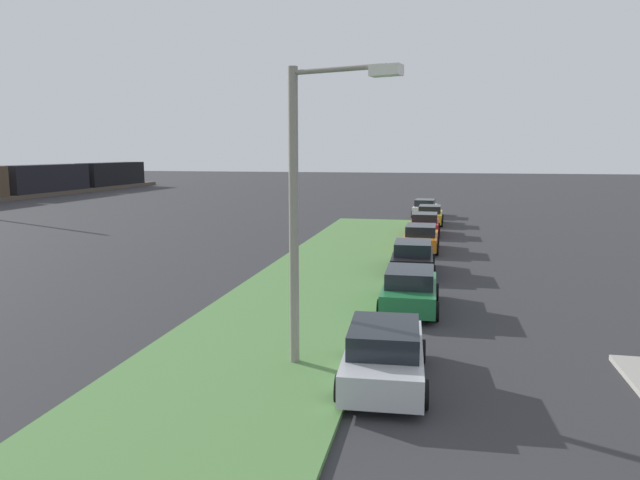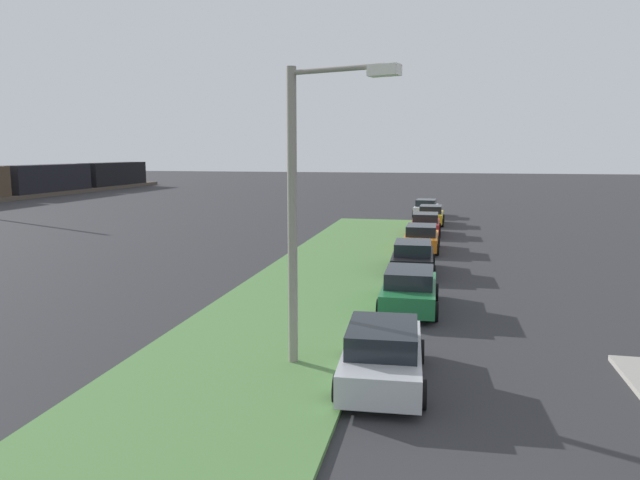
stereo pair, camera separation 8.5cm
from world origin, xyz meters
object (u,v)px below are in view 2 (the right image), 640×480
object	(u,v)px
parked_car_silver	(383,354)
parked_car_red	(425,224)
parked_car_black	(413,257)
parked_car_orange	(421,238)
parked_car_yellow	(431,215)
streetlight	(305,197)
parked_car_green	(409,289)
parked_car_white	(426,208)

from	to	relation	value
parked_car_silver	parked_car_red	xyz separation A→B (m)	(25.42, -0.27, 0.00)
parked_car_silver	parked_car_black	distance (m)	12.93
parked_car_black	parked_car_orange	xyz separation A→B (m)	(6.11, -0.17, 0.00)
parked_car_red	parked_car_yellow	size ratio (longest dim) A/B	0.99
parked_car_silver	streetlight	xyz separation A→B (m)	(0.52, 2.02, 3.67)
parked_car_green	parked_car_yellow	distance (m)	24.47
parked_car_orange	parked_car_white	bearing A→B (deg)	1.25
parked_car_red	parked_car_white	distance (m)	11.40
parked_car_yellow	parked_car_orange	bearing A→B (deg)	179.76
parked_car_black	parked_car_yellow	world-z (taller)	same
parked_car_red	parked_car_yellow	bearing A→B (deg)	-2.24
parked_car_black	streetlight	distance (m)	13.11
parked_car_green	parked_car_orange	bearing A→B (deg)	-0.37
parked_car_black	streetlight	size ratio (longest dim) A/B	0.58
parked_car_red	streetlight	size ratio (longest dim) A/B	0.57
parked_car_green	parked_car_white	distance (m)	30.13
parked_car_orange	parked_car_red	distance (m)	6.38
parked_car_black	parked_car_white	world-z (taller)	same
parked_car_black	streetlight	xyz separation A→B (m)	(-12.41, 2.09, 3.67)
parked_car_orange	parked_car_red	size ratio (longest dim) A/B	1.00
parked_car_green	parked_car_red	world-z (taller)	same
parked_car_silver	parked_car_yellow	distance (m)	31.17
parked_car_yellow	parked_car_red	bearing A→B (deg)	178.78
parked_car_red	streetlight	distance (m)	25.27
parked_car_silver	parked_car_white	bearing A→B (deg)	-2.92
parked_car_silver	parked_car_black	xyz separation A→B (m)	(12.93, -0.06, 0.00)
parked_car_green	parked_car_silver	bearing A→B (deg)	177.30
parked_car_white	streetlight	xyz separation A→B (m)	(-36.30, 2.02, 3.67)
parked_car_silver	parked_car_black	bearing A→B (deg)	-3.21
parked_car_silver	streetlight	bearing A→B (deg)	72.73
parked_car_green	parked_car_black	xyz separation A→B (m)	(6.24, 0.19, 0.00)
parked_car_green	parked_car_red	size ratio (longest dim) A/B	1.00
parked_car_orange	parked_car_yellow	bearing A→B (deg)	-0.79
parked_car_white	parked_car_red	bearing A→B (deg)	-175.17
parked_car_red	parked_car_white	bearing A→B (deg)	1.43
parked_car_green	parked_car_orange	world-z (taller)	same
parked_car_white	parked_car_green	bearing A→B (deg)	-176.08
parked_car_silver	parked_car_yellow	size ratio (longest dim) A/B	1.01
parked_car_red	parked_car_white	xyz separation A→B (m)	(11.40, 0.28, 0.00)
parked_car_white	parked_car_yellow	bearing A→B (deg)	-171.45
parked_car_orange	parked_car_yellow	xyz separation A→B (m)	(12.13, -0.27, 0.00)
parked_car_black	parked_car_yellow	distance (m)	18.24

